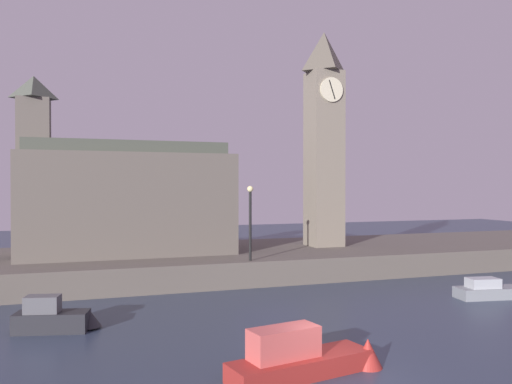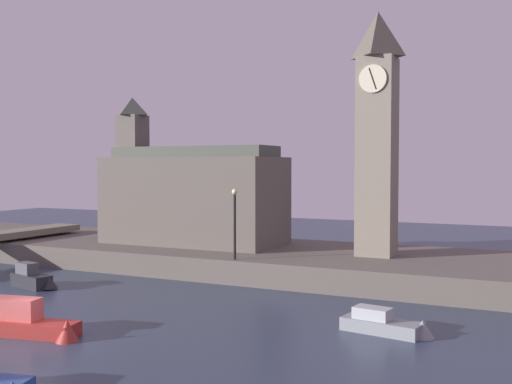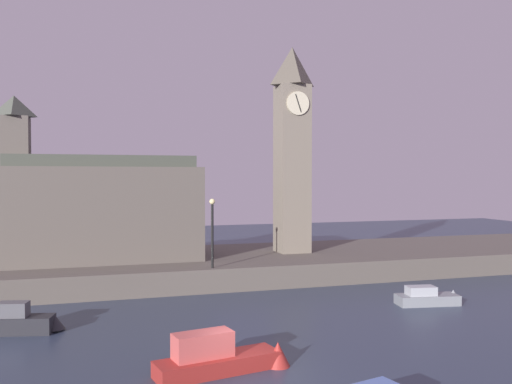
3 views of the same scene
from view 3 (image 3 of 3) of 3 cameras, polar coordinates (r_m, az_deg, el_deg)
name	(u,v)px [view 3 (image 3 of 3)]	position (r m, az deg, el deg)	size (l,w,h in m)	color
ground_plane	(248,377)	(20.74, -0.87, -18.76)	(120.00, 120.00, 0.00)	#2D384C
far_embankment	(169,268)	(39.58, -9.07, -7.81)	(70.00, 12.00, 1.50)	#5B544C
clock_tower	(292,147)	(41.48, 3.80, 4.75)	(2.50, 2.54, 15.47)	slate
parliament_hall	(97,208)	(39.12, -16.23, -1.59)	(13.14, 6.18, 11.05)	#5B544C
streetlamp	(212,225)	(34.22, -4.58, -3.49)	(0.36, 0.36, 4.34)	black
boat_barge_dark	(26,321)	(27.98, -22.89, -12.34)	(3.52, 1.71, 1.47)	#232328
boat_dinghy_red	(228,358)	(21.13, -2.93, -16.90)	(5.46, 2.19, 1.79)	maroon
boat_cruiser_grey	(433,298)	(32.96, 18.01, -10.44)	(4.19, 1.83, 1.19)	gray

